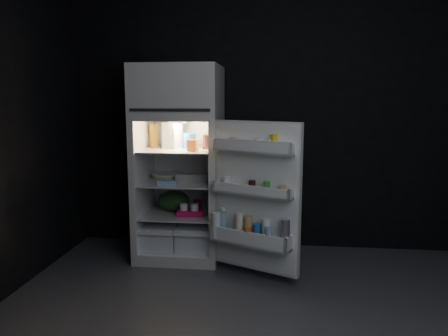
# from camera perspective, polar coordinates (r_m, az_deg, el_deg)

# --- Properties ---
(floor) EXTENTS (4.00, 3.40, 0.00)m
(floor) POSITION_cam_1_polar(r_m,az_deg,el_deg) (3.03, 6.42, -20.37)
(floor) COLOR #49494E
(floor) RESTS_ON ground
(wall_back) EXTENTS (4.00, 0.00, 2.70)m
(wall_back) POSITION_cam_1_polar(r_m,az_deg,el_deg) (4.34, 6.83, 7.24)
(wall_back) COLOR black
(wall_back) RESTS_ON ground
(wall_front) EXTENTS (4.00, 0.00, 2.70)m
(wall_front) POSITION_cam_1_polar(r_m,az_deg,el_deg) (0.95, 7.49, 0.63)
(wall_front) COLOR black
(wall_front) RESTS_ON ground
(refrigerator) EXTENTS (0.76, 0.71, 1.78)m
(refrigerator) POSITION_cam_1_polar(r_m,az_deg,el_deg) (4.09, -5.77, 1.59)
(refrigerator) COLOR silver
(refrigerator) RESTS_ON ground
(fridge_door) EXTENTS (0.73, 0.48, 1.22)m
(fridge_door) POSITION_cam_1_polar(r_m,az_deg,el_deg) (3.52, 3.98, -4.17)
(fridge_door) COLOR silver
(fridge_door) RESTS_ON ground
(milk_jug) EXTENTS (0.18, 0.18, 0.24)m
(milk_jug) POSITION_cam_1_polar(r_m,az_deg,el_deg) (4.07, -6.77, 4.24)
(milk_jug) COLOR white
(milk_jug) RESTS_ON refrigerator
(mayo_jar) EXTENTS (0.13, 0.13, 0.14)m
(mayo_jar) POSITION_cam_1_polar(r_m,az_deg,el_deg) (4.07, -4.48, 3.56)
(mayo_jar) COLOR #1F59AC
(mayo_jar) RESTS_ON refrigerator
(jam_jar) EXTENTS (0.13, 0.13, 0.13)m
(jam_jar) POSITION_cam_1_polar(r_m,az_deg,el_deg) (4.01, -2.13, 3.44)
(jam_jar) COLOR black
(jam_jar) RESTS_ON refrigerator
(amber_bottle) EXTENTS (0.11, 0.11, 0.22)m
(amber_bottle) POSITION_cam_1_polar(r_m,az_deg,el_deg) (4.20, -9.14, 4.21)
(amber_bottle) COLOR gold
(amber_bottle) RESTS_ON refrigerator
(small_carton) EXTENTS (0.10, 0.08, 0.10)m
(small_carton) POSITION_cam_1_polar(r_m,az_deg,el_deg) (3.86, -4.12, 2.97)
(small_carton) COLOR #C55417
(small_carton) RESTS_ON refrigerator
(egg_carton) EXTENTS (0.30, 0.13, 0.07)m
(egg_carton) POSITION_cam_1_polar(r_m,az_deg,el_deg) (4.05, -4.20, -1.25)
(egg_carton) COLOR #9C988E
(egg_carton) RESTS_ON refrigerator
(pie) EXTENTS (0.35, 0.35, 0.04)m
(pie) POSITION_cam_1_polar(r_m,az_deg,el_deg) (4.23, -7.36, -1.06)
(pie) COLOR tan
(pie) RESTS_ON refrigerator
(flat_package) EXTENTS (0.18, 0.10, 0.04)m
(flat_package) POSITION_cam_1_polar(r_m,az_deg,el_deg) (3.92, -7.39, -1.88)
(flat_package) COLOR #82ACC9
(flat_package) RESTS_ON refrigerator
(wrapped_pkg) EXTENTS (0.15, 0.14, 0.05)m
(wrapped_pkg) POSITION_cam_1_polar(r_m,az_deg,el_deg) (4.17, -2.82, -1.07)
(wrapped_pkg) COLOR #F3E8C7
(wrapped_pkg) RESTS_ON refrigerator
(produce_bag) EXTENTS (0.32, 0.27, 0.20)m
(produce_bag) POSITION_cam_1_polar(r_m,az_deg,el_deg) (4.18, -6.56, -4.28)
(produce_bag) COLOR #193815
(produce_bag) RESTS_ON refrigerator
(yogurt_tray) EXTENTS (0.25, 0.16, 0.05)m
(yogurt_tray) POSITION_cam_1_polar(r_m,az_deg,el_deg) (4.01, -4.44, -5.88)
(yogurt_tray) COLOR #C11051
(yogurt_tray) RESTS_ON refrigerator
(small_can_red) EXTENTS (0.10, 0.10, 0.09)m
(small_can_red) POSITION_cam_1_polar(r_m,az_deg,el_deg) (4.23, -3.38, -4.79)
(small_can_red) COLOR #C11051
(small_can_red) RESTS_ON refrigerator
(small_can_silver) EXTENTS (0.09, 0.09, 0.09)m
(small_can_silver) POSITION_cam_1_polar(r_m,az_deg,el_deg) (4.25, -1.83, -4.73)
(small_can_silver) COLOR silver
(small_can_silver) RESTS_ON refrigerator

